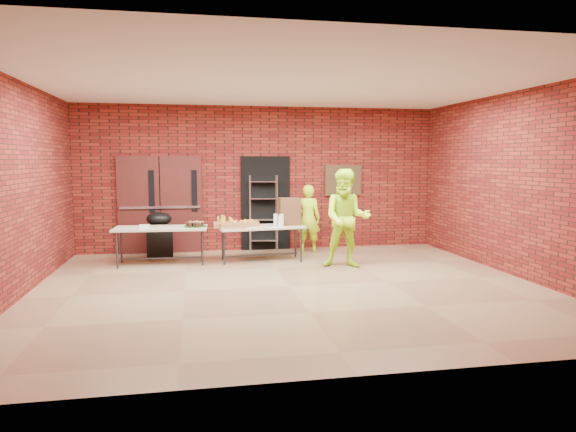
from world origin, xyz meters
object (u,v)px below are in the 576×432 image
object	(u,v)px
wire_rack	(263,213)
volunteer_man	(347,218)
table_right	(261,229)
coffee_dispenser	(289,211)
volunteer_woman	(308,218)
covered_grill	(159,235)
table_left	(161,230)

from	to	relation	value
wire_rack	volunteer_man	distance (m)	2.43
wire_rack	table_right	bearing A→B (deg)	-91.02
table_right	coffee_dispenser	size ratio (longest dim) A/B	3.25
volunteer_woman	volunteer_man	distance (m)	1.77
coffee_dispenser	covered_grill	bearing A→B (deg)	166.51
wire_rack	coffee_dispenser	xyz separation A→B (m)	(0.39, -1.03, 0.13)
table_right	volunteer_woman	distance (m)	1.42
table_left	coffee_dispenser	distance (m)	2.57
table_left	coffee_dispenser	size ratio (longest dim) A/B	3.29
wire_rack	covered_grill	bearing A→B (deg)	-160.91
coffee_dispenser	volunteer_woman	xyz separation A→B (m)	(0.55, 0.71, -0.23)
table_left	volunteer_man	bearing A→B (deg)	-11.49
table_left	volunteer_woman	xyz separation A→B (m)	(3.10, 0.82, 0.08)
table_left	volunteer_man	xyz separation A→B (m)	(3.45, -0.91, 0.26)
coffee_dispenser	covered_grill	xyz separation A→B (m)	(-2.63, 0.63, -0.50)
table_left	coffee_dispenser	xyz separation A→B (m)	(2.55, 0.11, 0.31)
coffee_dispenser	volunteer_man	world-z (taller)	volunteer_man
volunteer_man	covered_grill	bearing A→B (deg)	171.05
covered_grill	volunteer_woman	distance (m)	3.19
table_right	volunteer_woman	bearing A→B (deg)	28.95
wire_rack	covered_grill	distance (m)	2.30
table_right	volunteer_woman	size ratio (longest dim) A/B	1.20
table_right	covered_grill	distance (m)	2.17
table_left	table_right	world-z (taller)	table_left
table_right	volunteer_man	bearing A→B (deg)	-37.95
wire_rack	table_right	distance (m)	1.19
wire_rack	coffee_dispenser	size ratio (longest dim) A/B	3.07
volunteer_woman	table_right	bearing A→B (deg)	56.70
table_right	table_left	bearing A→B (deg)	172.20
covered_grill	volunteer_man	world-z (taller)	volunteer_man
volunteer_man	coffee_dispenser	bearing A→B (deg)	147.64
table_left	covered_grill	xyz separation A→B (m)	(-0.08, 0.74, -0.19)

